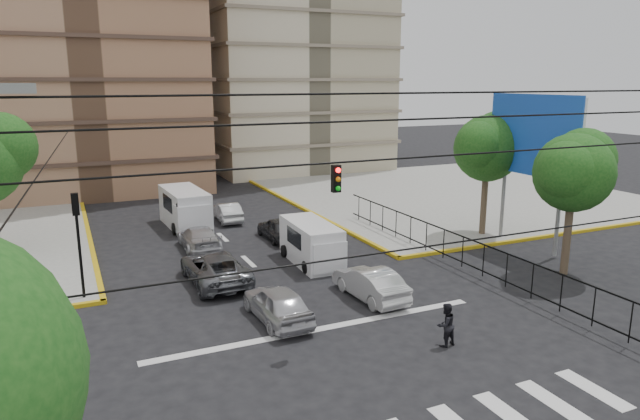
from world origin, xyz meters
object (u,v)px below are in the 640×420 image
traffic_light_nw (78,228)px  car_white_front_right (370,283)px  van_right_lane (313,245)px  car_silver_front_left (277,303)px  van_left_lane (186,210)px  pedestrian_crosswalk (446,325)px

traffic_light_nw → car_white_front_right: traffic_light_nw is taller
van_right_lane → car_silver_front_left: 6.97m
car_silver_front_left → van_right_lane: bearing=-127.2°
traffic_light_nw → van_left_lane: 12.25m
traffic_light_nw → van_right_lane: (10.61, 0.49, -2.11)m
car_white_front_right → traffic_light_nw: bearing=-26.6°
van_right_lane → pedestrian_crosswalk: (0.52, -10.09, -0.23)m
van_left_lane → van_right_lane: bearing=-69.7°
car_white_front_right → pedestrian_crosswalk: pedestrian_crosswalk is taller
car_silver_front_left → car_white_front_right: 4.34m
traffic_light_nw → car_silver_front_left: 8.78m
car_silver_front_left → car_white_front_right: size_ratio=0.99×
traffic_light_nw → pedestrian_crosswalk: (11.13, -9.60, -2.34)m
car_white_front_right → pedestrian_crosswalk: size_ratio=2.66×
car_silver_front_left → car_white_front_right: car_silver_front_left is taller
traffic_light_nw → car_white_front_right: (10.93, -4.71, -2.44)m
pedestrian_crosswalk → traffic_light_nw: bearing=-48.8°
car_silver_front_left → van_left_lane: bearing=-91.3°
van_left_lane → pedestrian_crosswalk: (4.78, -19.89, -0.38)m
van_right_lane → car_silver_front_left: (-3.99, -5.71, -0.31)m
van_right_lane → van_left_lane: 10.69m
car_silver_front_left → pedestrian_crosswalk: 6.29m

